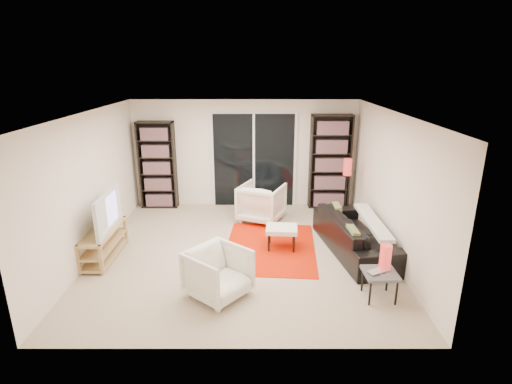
{
  "coord_description": "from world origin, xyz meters",
  "views": [
    {
      "loc": [
        0.25,
        -6.32,
        3.13
      ],
      "look_at": [
        0.25,
        0.3,
        1.0
      ],
      "focal_mm": 28.0,
      "sensor_mm": 36.0,
      "label": 1
    }
  ],
  "objects_px": {
    "bookshelf_left": "(158,165)",
    "side_table": "(380,275)",
    "tv_stand": "(104,243)",
    "ottoman": "(282,230)",
    "armchair_back": "(262,202)",
    "armchair_front": "(218,273)",
    "bookshelf_right": "(330,162)",
    "sofa": "(356,234)",
    "floor_lamp": "(347,174)"
  },
  "relations": [
    {
      "from": "sofa",
      "to": "bookshelf_left",
      "type": "bearing_deg",
      "value": 49.65
    },
    {
      "from": "ottoman",
      "to": "floor_lamp",
      "type": "relative_size",
      "value": 0.45
    },
    {
      "from": "armchair_front",
      "to": "ottoman",
      "type": "height_order",
      "value": "armchair_front"
    },
    {
      "from": "bookshelf_right",
      "to": "floor_lamp",
      "type": "bearing_deg",
      "value": -69.75
    },
    {
      "from": "armchair_front",
      "to": "side_table",
      "type": "bearing_deg",
      "value": -51.39
    },
    {
      "from": "bookshelf_left",
      "to": "bookshelf_right",
      "type": "height_order",
      "value": "bookshelf_right"
    },
    {
      "from": "tv_stand",
      "to": "armchair_back",
      "type": "bearing_deg",
      "value": 32.45
    },
    {
      "from": "bookshelf_right",
      "to": "side_table",
      "type": "xyz_separation_m",
      "value": [
        0.06,
        -3.77,
        -0.7
      ]
    },
    {
      "from": "tv_stand",
      "to": "ottoman",
      "type": "xyz_separation_m",
      "value": [
        3.01,
        0.36,
        0.08
      ]
    },
    {
      "from": "bookshelf_right",
      "to": "ottoman",
      "type": "relative_size",
      "value": 3.65
    },
    {
      "from": "bookshelf_left",
      "to": "side_table",
      "type": "xyz_separation_m",
      "value": [
        3.91,
        -3.77,
        -0.62
      ]
    },
    {
      "from": "side_table",
      "to": "tv_stand",
      "type": "bearing_deg",
      "value": 163.9
    },
    {
      "from": "armchair_back",
      "to": "ottoman",
      "type": "bearing_deg",
      "value": 126.84
    },
    {
      "from": "bookshelf_right",
      "to": "armchair_front",
      "type": "bearing_deg",
      "value": -120.39
    },
    {
      "from": "tv_stand",
      "to": "ottoman",
      "type": "relative_size",
      "value": 2.23
    },
    {
      "from": "sofa",
      "to": "floor_lamp",
      "type": "bearing_deg",
      "value": -15.61
    },
    {
      "from": "bookshelf_left",
      "to": "floor_lamp",
      "type": "height_order",
      "value": "bookshelf_left"
    },
    {
      "from": "bookshelf_right",
      "to": "side_table",
      "type": "height_order",
      "value": "bookshelf_right"
    },
    {
      "from": "bookshelf_left",
      "to": "side_table",
      "type": "distance_m",
      "value": 5.47
    },
    {
      "from": "tv_stand",
      "to": "side_table",
      "type": "relative_size",
      "value": 2.77
    },
    {
      "from": "ottoman",
      "to": "sofa",
      "type": "bearing_deg",
      "value": -5.84
    },
    {
      "from": "armchair_front",
      "to": "ottoman",
      "type": "xyz_separation_m",
      "value": [
        0.98,
        1.53,
        -0.01
      ]
    },
    {
      "from": "armchair_back",
      "to": "side_table",
      "type": "xyz_separation_m",
      "value": [
        1.6,
        -2.93,
        -0.04
      ]
    },
    {
      "from": "tv_stand",
      "to": "armchair_back",
      "type": "distance_m",
      "value": 3.17
    },
    {
      "from": "armchair_front",
      "to": "side_table",
      "type": "height_order",
      "value": "armchair_front"
    },
    {
      "from": "armchair_front",
      "to": "armchair_back",
      "type": "bearing_deg",
      "value": 27.58
    },
    {
      "from": "ottoman",
      "to": "side_table",
      "type": "height_order",
      "value": "same"
    },
    {
      "from": "ottoman",
      "to": "side_table",
      "type": "bearing_deg",
      "value": -51.63
    },
    {
      "from": "bookshelf_left",
      "to": "floor_lamp",
      "type": "distance_m",
      "value": 4.15
    },
    {
      "from": "bookshelf_right",
      "to": "armchair_front",
      "type": "distance_m",
      "value": 4.36
    },
    {
      "from": "bookshelf_left",
      "to": "ottoman",
      "type": "xyz_separation_m",
      "value": [
        2.65,
        -2.18,
        -0.63
      ]
    },
    {
      "from": "bookshelf_right",
      "to": "armchair_back",
      "type": "distance_m",
      "value": 1.87
    },
    {
      "from": "sofa",
      "to": "side_table",
      "type": "relative_size",
      "value": 4.68
    },
    {
      "from": "bookshelf_right",
      "to": "sofa",
      "type": "relative_size",
      "value": 0.97
    },
    {
      "from": "bookshelf_left",
      "to": "armchair_front",
      "type": "xyz_separation_m",
      "value": [
        1.67,
        -3.71,
        -0.63
      ]
    },
    {
      "from": "bookshelf_right",
      "to": "ottoman",
      "type": "bearing_deg",
      "value": -118.84
    },
    {
      "from": "bookshelf_left",
      "to": "armchair_front",
      "type": "relative_size",
      "value": 2.54
    },
    {
      "from": "armchair_back",
      "to": "bookshelf_right",
      "type": "bearing_deg",
      "value": -128.66
    },
    {
      "from": "side_table",
      "to": "floor_lamp",
      "type": "xyz_separation_m",
      "value": [
        0.18,
        3.11,
        0.61
      ]
    },
    {
      "from": "armchair_front",
      "to": "side_table",
      "type": "xyz_separation_m",
      "value": [
        2.24,
        -0.06,
        0.0
      ]
    },
    {
      "from": "armchair_back",
      "to": "side_table",
      "type": "height_order",
      "value": "armchair_back"
    },
    {
      "from": "bookshelf_left",
      "to": "armchair_front",
      "type": "bearing_deg",
      "value": -65.72
    },
    {
      "from": "bookshelf_right",
      "to": "sofa",
      "type": "height_order",
      "value": "bookshelf_right"
    },
    {
      "from": "ottoman",
      "to": "side_table",
      "type": "relative_size",
      "value": 1.24
    },
    {
      "from": "bookshelf_left",
      "to": "tv_stand",
      "type": "relative_size",
      "value": 1.52
    },
    {
      "from": "armchair_back",
      "to": "tv_stand",
      "type": "bearing_deg",
      "value": 55.17
    },
    {
      "from": "armchair_front",
      "to": "tv_stand",
      "type": "bearing_deg",
      "value": 100.17
    },
    {
      "from": "bookshelf_right",
      "to": "tv_stand",
      "type": "height_order",
      "value": "bookshelf_right"
    },
    {
      "from": "armchair_front",
      "to": "floor_lamp",
      "type": "height_order",
      "value": "floor_lamp"
    },
    {
      "from": "bookshelf_left",
      "to": "ottoman",
      "type": "relative_size",
      "value": 3.39
    }
  ]
}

